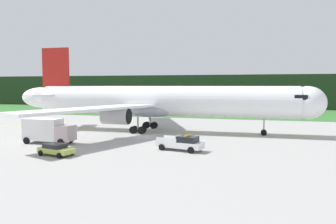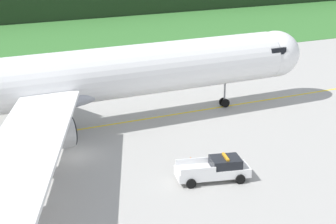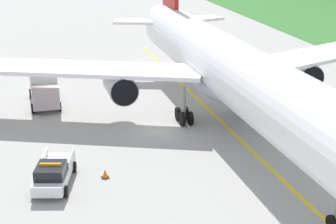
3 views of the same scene
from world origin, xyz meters
TOP-DOWN VIEW (x-y plane):
  - ground at (0.00, 0.00)m, footprint 320.00×320.00m
  - taxiway_centerline_main at (1.88, 5.84)m, footprint 68.82×0.99m
  - airliner at (1.25, 5.83)m, footprint 52.23×47.44m
  - ops_pickup_truck at (8.62, -9.08)m, footprint 5.92×3.25m
  - catering_truck at (-9.72, -8.91)m, footprint 6.80×2.76m
  - apron_cone at (8.26, -5.65)m, footprint 0.51×0.51m

SIDE VIEW (x-z plane):
  - ground at x=0.00m, z-range 0.00..0.00m
  - taxiway_centerline_main at x=1.88m, z-range 0.00..0.01m
  - apron_cone at x=8.26m, z-range -0.01..0.64m
  - ops_pickup_truck at x=8.62m, z-range -0.07..1.87m
  - catering_truck at x=-9.72m, z-range 0.03..3.48m
  - airliner at x=1.25m, z-range -2.20..12.22m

